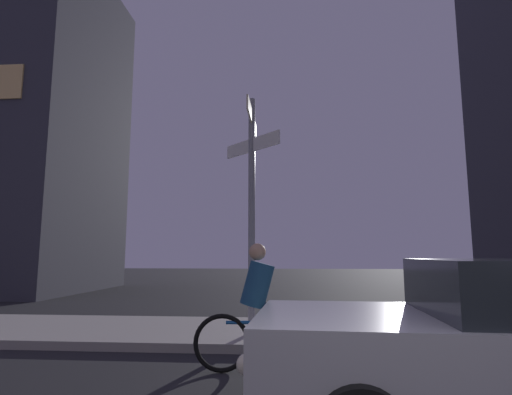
{
  "coord_description": "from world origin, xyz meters",
  "views": [
    {
      "loc": [
        -0.7,
        -1.26,
        1.47
      ],
      "look_at": [
        -1.27,
        5.88,
        2.47
      ],
      "focal_mm": 28.51,
      "sensor_mm": 36.0,
      "label": 1
    }
  ],
  "objects": [
    {
      "name": "sidewalk_kerb",
      "position": [
        0.0,
        6.27,
        0.07
      ],
      "size": [
        40.0,
        2.61,
        0.14
      ],
      "primitive_type": "cube",
      "color": "#9E9991",
      "rests_on": "ground_plane"
    },
    {
      "name": "cyclist",
      "position": [
        -1.06,
        4.06,
        0.75
      ],
      "size": [
        1.82,
        0.36,
        1.61
      ],
      "color": "black",
      "rests_on": "ground_plane"
    },
    {
      "name": "signpost",
      "position": [
        -1.34,
        5.82,
        2.61
      ],
      "size": [
        1.04,
        1.63,
        4.14
      ],
      "color": "gray",
      "rests_on": "sidewalk_kerb"
    }
  ]
}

